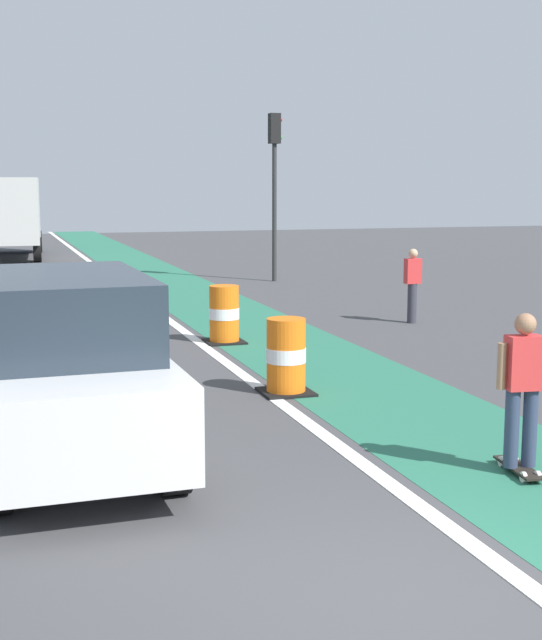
% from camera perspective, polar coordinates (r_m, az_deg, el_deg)
% --- Properties ---
extents(ground_plane, '(100.00, 100.00, 0.00)m').
position_cam_1_polar(ground_plane, '(6.84, 9.08, -17.21)').
color(ground_plane, '#424244').
extents(bike_lane_strip, '(2.50, 80.00, 0.01)m').
position_cam_1_polar(bike_lane_strip, '(18.47, -1.07, -0.52)').
color(bike_lane_strip, '#286B51').
rests_on(bike_lane_strip, ground).
extents(lane_divider_stripe, '(0.20, 80.00, 0.01)m').
position_cam_1_polar(lane_divider_stripe, '(18.10, -5.62, -0.75)').
color(lane_divider_stripe, silver).
rests_on(lane_divider_stripe, ground).
extents(skateboarder_on_lane, '(0.57, 0.82, 1.69)m').
position_cam_1_polar(skateboarder_on_lane, '(9.44, 15.91, -4.25)').
color(skateboarder_on_lane, black).
rests_on(skateboarder_on_lane, ground).
extents(parked_suv_nearest, '(1.98, 4.63, 2.04)m').
position_cam_1_polar(parked_suv_nearest, '(9.78, -12.94, -2.94)').
color(parked_suv_nearest, silver).
rests_on(parked_suv_nearest, ground).
extents(traffic_barrel_front, '(0.73, 0.73, 1.09)m').
position_cam_1_polar(traffic_barrel_front, '(12.66, 0.98, -2.40)').
color(traffic_barrel_front, orange).
rests_on(traffic_barrel_front, ground).
extents(traffic_barrel_mid, '(0.73, 0.73, 1.09)m').
position_cam_1_polar(traffic_barrel_mid, '(16.74, -3.03, 0.33)').
color(traffic_barrel_mid, orange).
rests_on(traffic_barrel_mid, ground).
extents(delivery_truck_down_block, '(2.76, 7.73, 3.23)m').
position_cam_1_polar(delivery_truck_down_block, '(37.51, -16.47, 6.66)').
color(delivery_truck_down_block, beige).
rests_on(delivery_truck_down_block, ground).
extents(traffic_light_corner, '(0.41, 0.32, 5.10)m').
position_cam_1_polar(traffic_light_corner, '(27.33, 0.24, 9.84)').
color(traffic_light_corner, '#2D2D2D').
rests_on(traffic_light_corner, ground).
extents(pedestrian_crossing, '(0.34, 0.20, 1.61)m').
position_cam_1_polar(pedestrian_crossing, '(19.31, 9.11, 2.35)').
color(pedestrian_crossing, '#33333D').
rests_on(pedestrian_crossing, ground).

